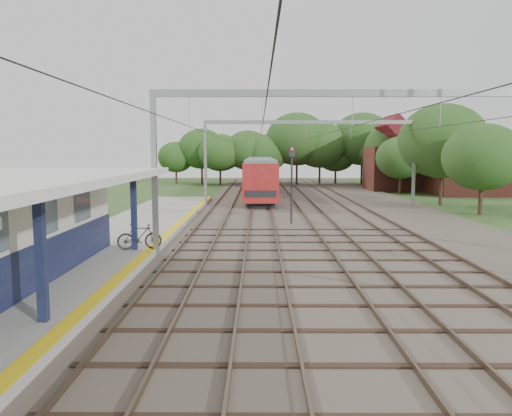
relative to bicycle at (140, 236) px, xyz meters
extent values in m
cube|color=#473D33|center=(9.69, 15.00, -0.86)|extent=(18.00, 90.00, 0.10)
cube|color=gray|center=(-1.81, -1.00, -0.73)|extent=(5.00, 52.00, 0.35)
cube|color=yellow|center=(0.44, -1.00, -0.55)|extent=(0.45, 52.00, 0.01)
cube|color=#12183A|center=(-1.59, -8.00, 0.14)|extent=(0.06, 18.00, 1.40)
cube|color=slate|center=(-1.58, -8.00, 1.64)|extent=(0.05, 16.00, 1.30)
cube|color=#12183A|center=(-0.21, -9.00, 1.04)|extent=(0.22, 0.22, 3.20)
cube|color=#12183A|center=(-0.21, 0.00, 1.04)|extent=(0.22, 0.22, 3.20)
cube|color=brown|center=(1.48, 15.00, -0.73)|extent=(0.07, 88.00, 0.15)
cube|color=brown|center=(2.91, 15.00, -0.73)|extent=(0.07, 88.00, 0.15)
cube|color=brown|center=(4.48, 15.00, -0.73)|extent=(0.07, 88.00, 0.15)
cube|color=brown|center=(5.91, 15.00, -0.73)|extent=(0.07, 88.00, 0.15)
cube|color=brown|center=(8.18, 15.00, -0.73)|extent=(0.07, 88.00, 0.15)
cube|color=brown|center=(9.61, 15.00, -0.73)|extent=(0.07, 88.00, 0.15)
cube|color=brown|center=(11.78, 15.00, -0.73)|extent=(0.07, 88.00, 0.15)
cube|color=brown|center=(13.21, 15.00, -0.73)|extent=(0.07, 88.00, 0.15)
cube|color=gray|center=(0.69, 0.00, 2.59)|extent=(0.22, 0.22, 7.00)
cube|color=gray|center=(9.19, 0.00, 5.94)|extent=(17.00, 0.20, 0.30)
cube|color=gray|center=(0.69, 20.00, 2.59)|extent=(0.22, 0.22, 7.00)
cube|color=gray|center=(17.69, 20.00, 2.59)|extent=(0.22, 0.22, 7.00)
cube|color=gray|center=(9.19, 20.00, 5.94)|extent=(17.00, 0.20, 0.30)
cylinder|color=black|center=(2.19, 15.00, 4.59)|extent=(0.02, 88.00, 0.02)
cylinder|color=black|center=(5.19, 15.00, 4.59)|extent=(0.02, 88.00, 0.02)
cylinder|color=black|center=(8.89, 15.00, 4.59)|extent=(0.02, 88.00, 0.02)
cylinder|color=black|center=(12.49, 15.00, 4.59)|extent=(0.02, 88.00, 0.02)
cylinder|color=#382619|center=(-4.31, 46.00, 0.53)|extent=(0.28, 0.28, 2.88)
ellipsoid|color=#204A1A|center=(-4.31, 46.00, 4.05)|extent=(6.72, 6.72, 5.76)
cylinder|color=#382619|center=(1.69, 48.00, 0.35)|extent=(0.28, 0.28, 2.52)
ellipsoid|color=#204A1A|center=(1.69, 48.00, 3.43)|extent=(5.88, 5.88, 5.04)
cylinder|color=#382619|center=(7.69, 45.00, 0.71)|extent=(0.28, 0.28, 3.24)
ellipsoid|color=#204A1A|center=(7.69, 45.00, 4.67)|extent=(7.56, 7.56, 6.48)
cylinder|color=#382619|center=(13.69, 47.00, 0.44)|extent=(0.28, 0.28, 2.70)
ellipsoid|color=#204A1A|center=(13.69, 47.00, 3.74)|extent=(6.30, 6.30, 5.40)
cylinder|color=#382619|center=(20.19, 23.00, 0.35)|extent=(0.28, 0.28, 2.52)
ellipsoid|color=#204A1A|center=(20.19, 23.00, 3.43)|extent=(5.88, 5.88, 5.04)
cylinder|color=#382619|center=(20.69, 39.00, 0.53)|extent=(0.28, 0.28, 2.88)
ellipsoid|color=#204A1A|center=(20.69, 39.00, 4.05)|extent=(6.72, 6.72, 5.76)
cube|color=brown|center=(26.69, 31.00, 1.34)|extent=(7.00, 6.00, 4.50)
cube|color=maroon|center=(26.69, 31.00, 4.49)|extent=(4.99, 6.12, 4.99)
cube|color=brown|center=(21.69, 37.00, 1.59)|extent=(8.00, 6.00, 5.00)
cube|color=maroon|center=(21.69, 37.00, 4.99)|extent=(5.52, 6.12, 5.52)
imported|color=black|center=(0.00, 0.00, 0.00)|extent=(1.93, 0.93, 1.12)
cube|color=black|center=(5.19, 25.52, -0.59)|extent=(2.23, 15.95, 0.44)
cube|color=maroon|center=(5.19, 25.52, 1.15)|extent=(2.79, 17.34, 3.02)
cube|color=black|center=(5.19, 25.52, 1.46)|extent=(2.83, 15.95, 0.87)
cube|color=slate|center=(5.19, 25.52, 2.78)|extent=(2.57, 17.34, 0.28)
cube|color=black|center=(5.19, 43.46, -0.59)|extent=(2.23, 15.95, 0.44)
cube|color=maroon|center=(5.19, 43.46, 1.15)|extent=(2.79, 17.34, 3.02)
cube|color=black|center=(5.19, 43.46, 1.46)|extent=(2.83, 15.95, 0.87)
cube|color=slate|center=(5.19, 43.46, 2.78)|extent=(2.57, 17.34, 0.28)
cylinder|color=black|center=(7.04, 9.49, 1.28)|extent=(0.15, 0.15, 4.38)
cube|color=black|center=(7.04, 9.49, 3.57)|extent=(0.37, 0.29, 0.60)
sphere|color=red|center=(7.04, 9.39, 3.72)|extent=(0.15, 0.15, 0.15)
camera|label=1|loc=(5.04, -20.77, 3.56)|focal=35.00mm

